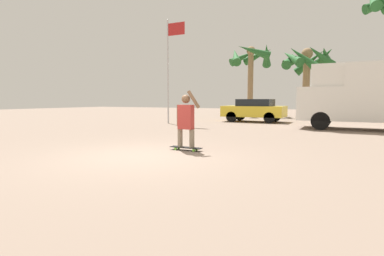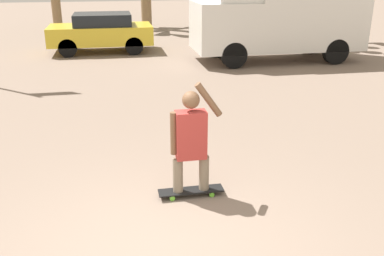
{
  "view_description": "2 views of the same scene",
  "coord_description": "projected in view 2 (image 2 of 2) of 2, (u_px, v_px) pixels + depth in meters",
  "views": [
    {
      "loc": [
        4.44,
        -5.93,
        1.39
      ],
      "look_at": [
        0.43,
        1.88,
        0.56
      ],
      "focal_mm": 28.0,
      "sensor_mm": 36.0,
      "label": 1
    },
    {
      "loc": [
        -0.42,
        -3.99,
        3.02
      ],
      "look_at": [
        0.64,
        1.54,
        0.91
      ],
      "focal_mm": 40.0,
      "sensor_mm": 36.0,
      "label": 2
    }
  ],
  "objects": [
    {
      "name": "ground_plane",
      "position": [
        162.0,
        254.0,
        4.8
      ],
      "size": [
        80.0,
        80.0,
        0.0
      ],
      "primitive_type": "plane",
      "color": "gray"
    },
    {
      "name": "skateboard",
      "position": [
        191.0,
        191.0,
        6.02
      ],
      "size": [
        0.92,
        0.22,
        0.09
      ],
      "color": "black",
      "rests_on": "ground_plane"
    },
    {
      "name": "person_skateboarder",
      "position": [
        191.0,
        137.0,
        5.74
      ],
      "size": [
        0.7,
        0.23,
        1.56
      ],
      "color": "gray",
      "rests_on": "skateboard"
    },
    {
      "name": "camper_van",
      "position": [
        281.0,
        11.0,
        14.38
      ],
      "size": [
        5.67,
        2.19,
        3.03
      ],
      "color": "black",
      "rests_on": "ground_plane"
    },
    {
      "name": "parked_car_yellow",
      "position": [
        101.0,
        31.0,
        16.17
      ],
      "size": [
        3.82,
        1.95,
        1.44
      ],
      "color": "black",
      "rests_on": "ground_plane"
    }
  ]
}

